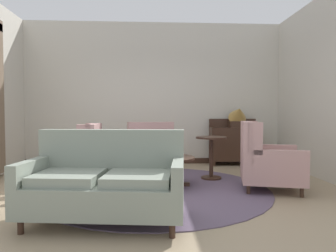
{
  "coord_description": "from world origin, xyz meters",
  "views": [
    {
      "loc": [
        -0.05,
        -4.24,
        1.15
      ],
      "look_at": [
        0.21,
        0.67,
        0.95
      ],
      "focal_mm": 32.16,
      "sensor_mm": 36.0,
      "label": 1
    }
  ],
  "objects_px": {
    "settee": "(106,184)",
    "armchair_near_sideboard": "(78,158)",
    "armchair_back_corner": "(149,151)",
    "side_table": "(211,154)",
    "armchair_near_window": "(265,161)",
    "coffee_table": "(167,162)",
    "gramophone": "(238,115)",
    "sideboard": "(234,143)",
    "porcelain_vase": "(166,147)"
  },
  "relations": [
    {
      "from": "armchair_back_corner",
      "to": "side_table",
      "type": "distance_m",
      "value": 1.3
    },
    {
      "from": "coffee_table",
      "to": "armchair_near_window",
      "type": "bearing_deg",
      "value": -10.13
    },
    {
      "from": "porcelain_vase",
      "to": "armchair_back_corner",
      "type": "distance_m",
      "value": 1.28
    },
    {
      "from": "porcelain_vase",
      "to": "side_table",
      "type": "xyz_separation_m",
      "value": [
        0.81,
        0.53,
        -0.18
      ]
    },
    {
      "from": "coffee_table",
      "to": "armchair_near_window",
      "type": "distance_m",
      "value": 1.5
    },
    {
      "from": "porcelain_vase",
      "to": "sideboard",
      "type": "xyz_separation_m",
      "value": [
        1.62,
        1.98,
        -0.15
      ]
    },
    {
      "from": "settee",
      "to": "gramophone",
      "type": "relative_size",
      "value": 2.98
    },
    {
      "from": "armchair_near_sideboard",
      "to": "armchair_near_window",
      "type": "height_order",
      "value": "armchair_near_window"
    },
    {
      "from": "armchair_back_corner",
      "to": "armchair_near_sideboard",
      "type": "height_order",
      "value": "armchair_back_corner"
    },
    {
      "from": "coffee_table",
      "to": "side_table",
      "type": "bearing_deg",
      "value": 31.46
    },
    {
      "from": "settee",
      "to": "gramophone",
      "type": "distance_m",
      "value": 4.18
    },
    {
      "from": "side_table",
      "to": "porcelain_vase",
      "type": "bearing_deg",
      "value": -147.04
    },
    {
      "from": "porcelain_vase",
      "to": "gramophone",
      "type": "height_order",
      "value": "gramophone"
    },
    {
      "from": "sideboard",
      "to": "gramophone",
      "type": "xyz_separation_m",
      "value": [
        0.05,
        -0.09,
        0.65
      ]
    },
    {
      "from": "porcelain_vase",
      "to": "sideboard",
      "type": "relative_size",
      "value": 0.36
    },
    {
      "from": "coffee_table",
      "to": "armchair_near_sideboard",
      "type": "relative_size",
      "value": 0.89
    },
    {
      "from": "armchair_back_corner",
      "to": "sideboard",
      "type": "height_order",
      "value": "sideboard"
    },
    {
      "from": "coffee_table",
      "to": "gramophone",
      "type": "bearing_deg",
      "value": 48.02
    },
    {
      "from": "side_table",
      "to": "sideboard",
      "type": "height_order",
      "value": "sideboard"
    },
    {
      "from": "armchair_back_corner",
      "to": "gramophone",
      "type": "bearing_deg",
      "value": -171.21
    },
    {
      "from": "armchair_near_window",
      "to": "gramophone",
      "type": "distance_m",
      "value": 2.23
    },
    {
      "from": "coffee_table",
      "to": "settee",
      "type": "distance_m",
      "value": 1.68
    },
    {
      "from": "armchair_near_sideboard",
      "to": "gramophone",
      "type": "relative_size",
      "value": 1.7
    },
    {
      "from": "side_table",
      "to": "sideboard",
      "type": "xyz_separation_m",
      "value": [
        0.81,
        1.45,
        0.03
      ]
    },
    {
      "from": "armchair_back_corner",
      "to": "sideboard",
      "type": "bearing_deg",
      "value": -168.24
    },
    {
      "from": "porcelain_vase",
      "to": "side_table",
      "type": "distance_m",
      "value": 0.99
    },
    {
      "from": "settee",
      "to": "armchair_near_sideboard",
      "type": "relative_size",
      "value": 1.75
    },
    {
      "from": "armchair_near_sideboard",
      "to": "gramophone",
      "type": "height_order",
      "value": "gramophone"
    },
    {
      "from": "armchair_back_corner",
      "to": "armchair_near_window",
      "type": "xyz_separation_m",
      "value": [
        1.77,
        -1.45,
        0.01
      ]
    },
    {
      "from": "coffee_table",
      "to": "gramophone",
      "type": "relative_size",
      "value": 1.51
    },
    {
      "from": "side_table",
      "to": "sideboard",
      "type": "bearing_deg",
      "value": 60.9
    },
    {
      "from": "coffee_table",
      "to": "settee",
      "type": "bearing_deg",
      "value": -115.68
    },
    {
      "from": "settee",
      "to": "armchair_near_window",
      "type": "relative_size",
      "value": 1.64
    },
    {
      "from": "settee",
      "to": "armchair_near_window",
      "type": "bearing_deg",
      "value": 35.93
    },
    {
      "from": "porcelain_vase",
      "to": "side_table",
      "type": "height_order",
      "value": "porcelain_vase"
    },
    {
      "from": "armchair_near_sideboard",
      "to": "armchair_near_window",
      "type": "distance_m",
      "value": 2.95
    },
    {
      "from": "sideboard",
      "to": "gramophone",
      "type": "bearing_deg",
      "value": -60.95
    },
    {
      "from": "settee",
      "to": "side_table",
      "type": "relative_size",
      "value": 2.31
    },
    {
      "from": "settee",
      "to": "sideboard",
      "type": "xyz_separation_m",
      "value": [
        2.34,
        3.45,
        0.07
      ]
    },
    {
      "from": "porcelain_vase",
      "to": "gramophone",
      "type": "distance_m",
      "value": 2.57
    },
    {
      "from": "coffee_table",
      "to": "armchair_back_corner",
      "type": "height_order",
      "value": "armchair_back_corner"
    },
    {
      "from": "side_table",
      "to": "coffee_table",
      "type": "bearing_deg",
      "value": -148.54
    },
    {
      "from": "coffee_table",
      "to": "armchair_back_corner",
      "type": "xyz_separation_m",
      "value": [
        -0.29,
        1.19,
        0.04
      ]
    },
    {
      "from": "settee",
      "to": "sideboard",
      "type": "distance_m",
      "value": 4.17
    },
    {
      "from": "armchair_near_window",
      "to": "side_table",
      "type": "distance_m",
      "value": 1.02
    },
    {
      "from": "porcelain_vase",
      "to": "armchair_near_window",
      "type": "distance_m",
      "value": 1.52
    },
    {
      "from": "settee",
      "to": "armchair_near_sideboard",
      "type": "height_order",
      "value": "armchair_near_sideboard"
    },
    {
      "from": "armchair_back_corner",
      "to": "sideboard",
      "type": "xyz_separation_m",
      "value": [
        1.9,
        0.75,
        0.06
      ]
    },
    {
      "from": "porcelain_vase",
      "to": "armchair_near_sideboard",
      "type": "relative_size",
      "value": 0.39
    },
    {
      "from": "porcelain_vase",
      "to": "armchair_near_sideboard",
      "type": "xyz_separation_m",
      "value": [
        -1.42,
        0.25,
        -0.21
      ]
    }
  ]
}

